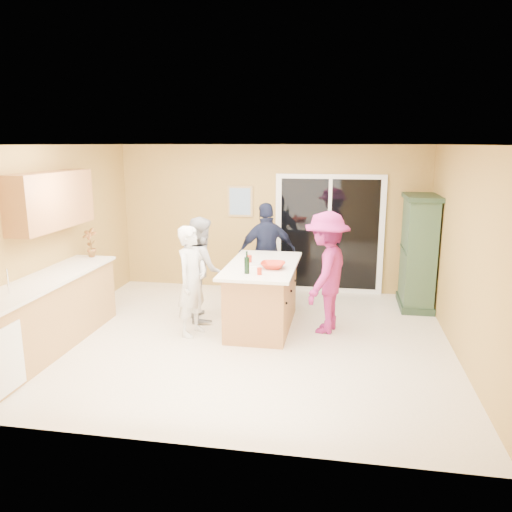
% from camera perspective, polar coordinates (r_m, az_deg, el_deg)
% --- Properties ---
extents(floor, '(5.50, 5.50, 0.00)m').
position_cam_1_polar(floor, '(6.93, -1.38, -9.45)').
color(floor, white).
rests_on(floor, ground).
extents(ceiling, '(5.50, 5.00, 0.10)m').
position_cam_1_polar(ceiling, '(6.41, -1.51, 12.59)').
color(ceiling, white).
rests_on(ceiling, wall_back).
extents(wall_back, '(5.50, 0.10, 2.60)m').
position_cam_1_polar(wall_back, '(8.98, 1.67, 4.31)').
color(wall_back, tan).
rests_on(wall_back, ground).
extents(wall_front, '(5.50, 0.10, 2.60)m').
position_cam_1_polar(wall_front, '(4.20, -8.12, -5.65)').
color(wall_front, tan).
rests_on(wall_front, ground).
extents(wall_left, '(0.10, 5.00, 2.60)m').
position_cam_1_polar(wall_left, '(7.57, -22.33, 1.77)').
color(wall_left, tan).
rests_on(wall_left, ground).
extents(wall_right, '(0.10, 5.00, 2.60)m').
position_cam_1_polar(wall_right, '(6.60, 22.69, 0.23)').
color(wall_right, tan).
rests_on(wall_right, ground).
extents(left_cabinet_run, '(0.65, 3.05, 1.24)m').
position_cam_1_polar(left_cabinet_run, '(6.77, -24.22, -6.99)').
color(left_cabinet_run, '#A87941').
rests_on(left_cabinet_run, floor).
extents(upper_cabinets, '(0.35, 1.60, 0.75)m').
position_cam_1_polar(upper_cabinets, '(7.23, -22.36, 5.91)').
color(upper_cabinets, '#A87941').
rests_on(upper_cabinets, wall_left).
extents(sliding_door, '(1.90, 0.07, 2.10)m').
position_cam_1_polar(sliding_door, '(8.90, 8.34, 2.47)').
color(sliding_door, white).
rests_on(sliding_door, floor).
extents(framed_picture, '(0.46, 0.04, 0.56)m').
position_cam_1_polar(framed_picture, '(9.01, -1.82, 6.26)').
color(framed_picture, '#A48452').
rests_on(framed_picture, wall_back).
extents(kitchen_island, '(0.98, 1.79, 0.94)m').
position_cam_1_polar(kitchen_island, '(7.23, 0.71, -4.77)').
color(kitchen_island, '#A87941').
rests_on(kitchen_island, floor).
extents(green_hutch, '(0.53, 1.00, 1.83)m').
position_cam_1_polar(green_hutch, '(8.42, 18.03, 0.29)').
color(green_hutch, '#213524').
rests_on(green_hutch, floor).
extents(woman_white, '(0.51, 0.64, 1.54)m').
position_cam_1_polar(woman_white, '(6.91, -7.33, -2.87)').
color(woman_white, white).
rests_on(woman_white, floor).
extents(woman_grey, '(0.85, 0.93, 1.56)m').
position_cam_1_polar(woman_grey, '(7.55, -6.22, -1.41)').
color(woman_grey, '#98989B').
rests_on(woman_grey, floor).
extents(woman_navy, '(1.07, 0.77, 1.68)m').
position_cam_1_polar(woman_navy, '(8.24, 1.27, 0.30)').
color(woman_navy, '#171F34').
rests_on(woman_navy, floor).
extents(woman_magenta, '(0.90, 1.23, 1.71)m').
position_cam_1_polar(woman_magenta, '(7.03, 8.01, -1.88)').
color(woman_magenta, '#94206A').
rests_on(woman_magenta, floor).
extents(serving_bowl, '(0.34, 0.34, 0.08)m').
position_cam_1_polar(serving_bowl, '(6.86, 1.94, -1.07)').
color(serving_bowl, '#B42814').
rests_on(serving_bowl, kitchen_island).
extents(tulip_vase, '(0.26, 0.20, 0.45)m').
position_cam_1_polar(tulip_vase, '(7.89, -18.40, 1.48)').
color(tulip_vase, '#B61213').
rests_on(tulip_vase, left_cabinet_run).
extents(tumbler_near, '(0.08, 0.08, 0.09)m').
position_cam_1_polar(tumbler_near, '(6.52, 0.40, -1.75)').
color(tumbler_near, '#B42814').
rests_on(tumbler_near, kitchen_island).
extents(tumbler_far, '(0.09, 0.09, 0.11)m').
position_cam_1_polar(tumbler_far, '(7.14, -0.80, -0.37)').
color(tumbler_far, '#B42814').
rests_on(tumbler_far, kitchen_island).
extents(wine_bottle, '(0.07, 0.07, 0.30)m').
position_cam_1_polar(wine_bottle, '(6.56, -1.05, -1.02)').
color(wine_bottle, black).
rests_on(wine_bottle, kitchen_island).
extents(white_plate, '(0.23, 0.23, 0.01)m').
position_cam_1_polar(white_plate, '(7.08, -0.33, -0.91)').
color(white_plate, silver).
rests_on(white_plate, kitchen_island).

